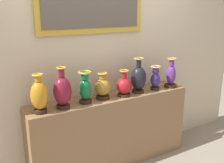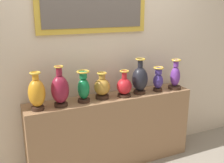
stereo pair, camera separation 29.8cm
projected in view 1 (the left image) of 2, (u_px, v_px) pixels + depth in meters
ground_plane at (112, 163)px, 3.28m from camera, size 10.48×10.48×0.00m
display_shelf at (112, 131)px, 3.15m from camera, size 2.00×0.35×0.89m
back_wall at (102, 48)px, 3.08m from camera, size 4.48×0.14×2.81m
vase_amber at (39, 95)px, 2.52m from camera, size 0.17×0.17×0.40m
vase_burgundy at (62, 91)px, 2.64m from camera, size 0.19×0.19×0.43m
vase_emerald at (85, 88)px, 2.79m from camera, size 0.14×0.14×0.35m
vase_ochre at (103, 87)px, 2.93m from camera, size 0.18×0.18×0.30m
vase_crimson at (124, 86)px, 3.02m from camera, size 0.17×0.17×0.31m
vase_onyx at (138, 78)px, 3.13m from camera, size 0.19×0.19×0.43m
vase_indigo at (155, 78)px, 3.25m from camera, size 0.13×0.13×0.30m
vase_violet at (171, 75)px, 3.35m from camera, size 0.16×0.16×0.38m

